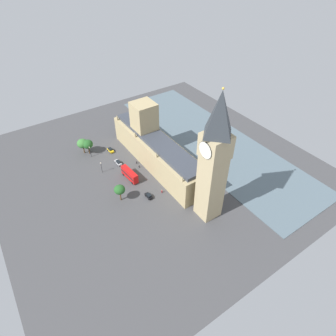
{
  "coord_description": "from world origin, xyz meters",
  "views": [
    {
      "loc": [
        54.76,
        92.18,
        87.81
      ],
      "look_at": [
        1.0,
        13.1,
        7.7
      ],
      "focal_mm": 30.68,
      "sensor_mm": 36.0,
      "label": 1
    }
  ],
  "objects_px": {
    "plane_tree_near_tower": "(82,143)",
    "street_lamp_slot_11": "(90,150)",
    "double_decker_bus_far_end": "(130,174)",
    "plane_tree_kerbside": "(120,190)",
    "pedestrian_leading": "(139,166)",
    "pedestrian_midblock": "(162,191)",
    "car_yellow_cab_opposite_hall": "(111,150)",
    "parliament_building": "(155,148)",
    "clock_tower": "(214,159)",
    "pedestrian_corner": "(137,162)",
    "car_silver_under_trees": "(118,162)",
    "plane_tree_trailing": "(88,144)",
    "car_black_by_river_gate": "(149,196)",
    "street_lamp_slot_10": "(101,166)"
  },
  "relations": [
    {
      "from": "car_yellow_cab_opposite_hall",
      "to": "pedestrian_midblock",
      "type": "xyz_separation_m",
      "value": [
        -5.33,
        39.71,
        -0.16
      ]
    },
    {
      "from": "double_decker_bus_far_end",
      "to": "street_lamp_slot_10",
      "type": "distance_m",
      "value": 14.22
    },
    {
      "from": "parliament_building",
      "to": "car_black_by_river_gate",
      "type": "bearing_deg",
      "value": 50.98
    },
    {
      "from": "clock_tower",
      "to": "street_lamp_slot_10",
      "type": "distance_m",
      "value": 57.66
    },
    {
      "from": "plane_tree_kerbside",
      "to": "car_yellow_cab_opposite_hall",
      "type": "bearing_deg",
      "value": -108.5
    },
    {
      "from": "parliament_building",
      "to": "pedestrian_corner",
      "type": "xyz_separation_m",
      "value": [
        8.5,
        -3.74,
        -7.59
      ]
    },
    {
      "from": "car_yellow_cab_opposite_hall",
      "to": "plane_tree_near_tower",
      "type": "height_order",
      "value": "plane_tree_near_tower"
    },
    {
      "from": "pedestrian_midblock",
      "to": "plane_tree_kerbside",
      "type": "distance_m",
      "value": 18.4
    },
    {
      "from": "plane_tree_trailing",
      "to": "car_black_by_river_gate",
      "type": "bearing_deg",
      "value": 101.34
    },
    {
      "from": "double_decker_bus_far_end",
      "to": "plane_tree_kerbside",
      "type": "bearing_deg",
      "value": -139.07
    },
    {
      "from": "plane_tree_near_tower",
      "to": "street_lamp_slot_11",
      "type": "distance_m",
      "value": 5.34
    },
    {
      "from": "car_yellow_cab_opposite_hall",
      "to": "street_lamp_slot_10",
      "type": "bearing_deg",
      "value": 48.38
    },
    {
      "from": "plane_tree_near_tower",
      "to": "car_black_by_river_gate",
      "type": "bearing_deg",
      "value": 103.26
    },
    {
      "from": "pedestrian_corner",
      "to": "street_lamp_slot_10",
      "type": "distance_m",
      "value": 17.18
    },
    {
      "from": "car_silver_under_trees",
      "to": "street_lamp_slot_10",
      "type": "xyz_separation_m",
      "value": [
        8.98,
        1.37,
        3.19
      ]
    },
    {
      "from": "car_yellow_cab_opposite_hall",
      "to": "street_lamp_slot_11",
      "type": "bearing_deg",
      "value": -11.59
    },
    {
      "from": "parliament_building",
      "to": "plane_tree_kerbside",
      "type": "bearing_deg",
      "value": 27.96
    },
    {
      "from": "car_silver_under_trees",
      "to": "street_lamp_slot_10",
      "type": "distance_m",
      "value": 9.63
    },
    {
      "from": "clock_tower",
      "to": "car_silver_under_trees",
      "type": "relative_size",
      "value": 11.31
    },
    {
      "from": "parliament_building",
      "to": "plane_tree_near_tower",
      "type": "relative_size",
      "value": 7.64
    },
    {
      "from": "pedestrian_corner",
      "to": "plane_tree_near_tower",
      "type": "relative_size",
      "value": 0.2
    },
    {
      "from": "street_lamp_slot_10",
      "to": "car_black_by_river_gate",
      "type": "bearing_deg",
      "value": 109.91
    },
    {
      "from": "car_black_by_river_gate",
      "to": "plane_tree_kerbside",
      "type": "bearing_deg",
      "value": 151.64
    },
    {
      "from": "parliament_building",
      "to": "double_decker_bus_far_end",
      "type": "relative_size",
      "value": 5.8
    },
    {
      "from": "double_decker_bus_far_end",
      "to": "clock_tower",
      "type": "bearing_deg",
      "value": -70.42
    },
    {
      "from": "parliament_building",
      "to": "car_black_by_river_gate",
      "type": "relative_size",
      "value": 15.22
    },
    {
      "from": "plane_tree_kerbside",
      "to": "plane_tree_trailing",
      "type": "distance_m",
      "value": 38.21
    },
    {
      "from": "car_yellow_cab_opposite_hall",
      "to": "pedestrian_corner",
      "type": "xyz_separation_m",
      "value": [
        -6.18,
        16.08,
        -0.16
      ]
    },
    {
      "from": "parliament_building",
      "to": "plane_tree_near_tower",
      "type": "bearing_deg",
      "value": -45.02
    },
    {
      "from": "clock_tower",
      "to": "car_black_by_river_gate",
      "type": "xyz_separation_m",
      "value": [
        14.92,
        -20.42,
        -26.66
      ]
    },
    {
      "from": "clock_tower",
      "to": "car_yellow_cab_opposite_hall",
      "type": "xyz_separation_m",
      "value": [
        14.09,
        -59.38,
        -26.65
      ]
    },
    {
      "from": "pedestrian_leading",
      "to": "pedestrian_midblock",
      "type": "distance_m",
      "value": 20.36
    },
    {
      "from": "plane_tree_near_tower",
      "to": "street_lamp_slot_11",
      "type": "xyz_separation_m",
      "value": [
        -1.67,
        4.81,
        -1.62
      ]
    },
    {
      "from": "car_yellow_cab_opposite_hall",
      "to": "double_decker_bus_far_end",
      "type": "xyz_separation_m",
      "value": [
        1.7,
        23.92,
        1.75
      ]
    },
    {
      "from": "double_decker_bus_far_end",
      "to": "street_lamp_slot_10",
      "type": "xyz_separation_m",
      "value": [
        8.64,
        -11.2,
        1.45
      ]
    },
    {
      "from": "pedestrian_midblock",
      "to": "plane_tree_near_tower",
      "type": "distance_m",
      "value": 49.33
    },
    {
      "from": "car_silver_under_trees",
      "to": "pedestrian_corner",
      "type": "distance_m",
      "value": 8.9
    },
    {
      "from": "plane_tree_trailing",
      "to": "clock_tower",
      "type": "bearing_deg",
      "value": 110.29
    },
    {
      "from": "car_black_by_river_gate",
      "to": "pedestrian_midblock",
      "type": "xyz_separation_m",
      "value": [
        -6.16,
        0.75,
        -0.16
      ]
    },
    {
      "from": "car_yellow_cab_opposite_hall",
      "to": "plane_tree_trailing",
      "type": "height_order",
      "value": "plane_tree_trailing"
    },
    {
      "from": "car_yellow_cab_opposite_hall",
      "to": "street_lamp_slot_11",
      "type": "xyz_separation_m",
      "value": [
        9.85,
        -1.57,
        3.28
      ]
    },
    {
      "from": "parliament_building",
      "to": "street_lamp_slot_11",
      "type": "height_order",
      "value": "parliament_building"
    },
    {
      "from": "plane_tree_near_tower",
      "to": "street_lamp_slot_11",
      "type": "relative_size",
      "value": 1.37
    },
    {
      "from": "parliament_building",
      "to": "plane_tree_near_tower",
      "type": "xyz_separation_m",
      "value": [
        26.19,
        -26.2,
        -2.53
      ]
    },
    {
      "from": "clock_tower",
      "to": "car_black_by_river_gate",
      "type": "bearing_deg",
      "value": -53.84
    },
    {
      "from": "pedestrian_leading",
      "to": "plane_tree_kerbside",
      "type": "distance_m",
      "value": 22.75
    },
    {
      "from": "pedestrian_leading",
      "to": "plane_tree_trailing",
      "type": "xyz_separation_m",
      "value": [
        15.31,
        -23.95,
        4.91
      ]
    },
    {
      "from": "pedestrian_corner",
      "to": "plane_tree_trailing",
      "type": "height_order",
      "value": "plane_tree_trailing"
    },
    {
      "from": "car_yellow_cab_opposite_hall",
      "to": "pedestrian_midblock",
      "type": "relative_size",
      "value": 2.69
    },
    {
      "from": "double_decker_bus_far_end",
      "to": "plane_tree_near_tower",
      "type": "relative_size",
      "value": 1.32
    }
  ]
}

